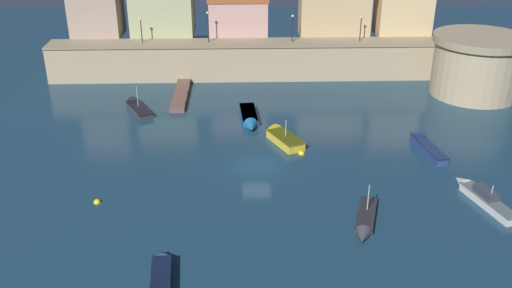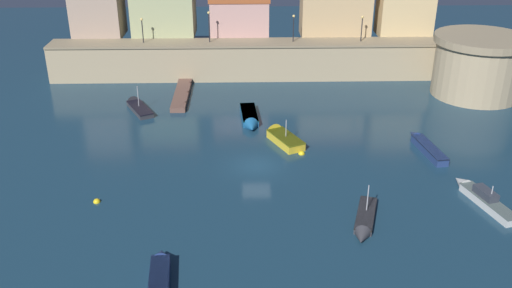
{
  "view_description": "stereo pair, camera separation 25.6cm",
  "coord_description": "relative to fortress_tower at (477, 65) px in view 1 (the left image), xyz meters",
  "views": [
    {
      "loc": [
        -1.37,
        -43.78,
        23.03
      ],
      "look_at": [
        0.0,
        1.58,
        1.35
      ],
      "focal_mm": 39.75,
      "sensor_mm": 36.0,
      "label": 1
    },
    {
      "loc": [
        -1.11,
        -43.79,
        23.03
      ],
      "look_at": [
        0.0,
        1.58,
        1.35
      ],
      "focal_mm": 39.75,
      "sensor_mm": 36.0,
      "label": 2
    }
  ],
  "objects": [
    {
      "name": "mooring_buoy_1",
      "position": [
        -21.34,
        -14.88,
        -3.51
      ],
      "size": [
        0.59,
        0.59,
        0.59
      ],
      "primitive_type": "sphere",
      "color": "yellow",
      "rests_on": "ground"
    },
    {
      "name": "quay_lamp_1",
      "position": [
        -30.61,
        6.76,
        3.49
      ],
      "size": [
        0.32,
        0.32,
        3.74
      ],
      "color": "black",
      "rests_on": "quay_wall"
    },
    {
      "name": "quay_lamp_3",
      "position": [
        -12.13,
        6.76,
        3.13
      ],
      "size": [
        0.32,
        0.32,
        3.11
      ],
      "color": "black",
      "rests_on": "quay_wall"
    },
    {
      "name": "moored_boat_6",
      "position": [
        -38.2,
        -3.29,
        -3.21
      ],
      "size": [
        4.08,
        6.1,
        3.23
      ],
      "rotation": [
        0.0,
        0.0,
        2.04
      ],
      "color": "#333338",
      "rests_on": "ground"
    },
    {
      "name": "moored_boat_5",
      "position": [
        -25.94,
        -7.37,
        -3.14
      ],
      "size": [
        1.97,
        6.62,
        1.48
      ],
      "rotation": [
        0.0,
        0.0,
        -1.5
      ],
      "color": "#195689",
      "rests_on": "ground"
    },
    {
      "name": "moored_boat_2",
      "position": [
        -9.85,
        -14.27,
        -3.11
      ],
      "size": [
        2.1,
        6.94,
        1.06
      ],
      "rotation": [
        0.0,
        0.0,
        1.72
      ],
      "color": "navy",
      "rests_on": "ground"
    },
    {
      "name": "quay_lamp_2",
      "position": [
        -20.44,
        6.76,
        3.23
      ],
      "size": [
        0.32,
        0.32,
        3.28
      ],
      "color": "black",
      "rests_on": "quay_wall"
    },
    {
      "name": "old_town_backdrop",
      "position": [
        -27.02,
        11.1,
        4.18
      ],
      "size": [
        45.52,
        6.16,
        7.85
      ],
      "color": "tan",
      "rests_on": "ground"
    },
    {
      "name": "moored_boat_7",
      "position": [
        -31.97,
        -32.09,
        -3.09
      ],
      "size": [
        1.59,
        5.03,
        1.14
      ],
      "rotation": [
        0.0,
        0.0,
        1.65
      ],
      "color": "navy",
      "rests_on": "ground"
    },
    {
      "name": "fortress_tower",
      "position": [
        0.0,
        0.0,
        0.0
      ],
      "size": [
        10.46,
        10.46,
        6.9
      ],
      "color": "tan",
      "rests_on": "ground"
    },
    {
      "name": "quay_wall",
      "position": [
        -25.51,
        6.76,
        -1.23
      ],
      "size": [
        49.19,
        4.02,
        4.54
      ],
      "color": "tan",
      "rests_on": "ground"
    },
    {
      "name": "moored_boat_4",
      "position": [
        -8.21,
        -23.51,
        -3.06
      ],
      "size": [
        2.97,
        7.11,
        2.12
      ],
      "rotation": [
        0.0,
        0.0,
        1.84
      ],
      "color": "silver",
      "rests_on": "ground"
    },
    {
      "name": "moored_boat_3",
      "position": [
        -23.05,
        -11.94,
        -3.07
      ],
      "size": [
        3.96,
        5.71,
        2.91
      ],
      "rotation": [
        0.0,
        0.0,
        2.02
      ],
      "color": "gold",
      "rests_on": "ground"
    },
    {
      "name": "quay_lamp_0",
      "position": [
        -38.64,
        6.76,
        3.06
      ],
      "size": [
        0.32,
        0.32,
        2.99
      ],
      "color": "black",
      "rests_on": "quay_wall"
    },
    {
      "name": "moored_boat_1",
      "position": [
        -17.94,
        -26.62,
        -3.24
      ],
      "size": [
        2.89,
        6.03,
        2.94
      ],
      "rotation": [
        0.0,
        0.0,
        -1.86
      ],
      "color": "#333338",
      "rests_on": "ground"
    },
    {
      "name": "pier_dock",
      "position": [
        -33.62,
        0.06,
        -3.24
      ],
      "size": [
        1.63,
        9.68,
        0.7
      ],
      "color": "brown",
      "rests_on": "ground"
    },
    {
      "name": "ground_plane",
      "position": [
        -25.51,
        -17.07,
        -3.51
      ],
      "size": [
        131.82,
        131.82,
        0.0
      ],
      "primitive_type": "plane",
      "color": "#19384C"
    },
    {
      "name": "mooring_buoy_0",
      "position": [
        -38.07,
        -22.83,
        -3.51
      ],
      "size": [
        0.56,
        0.56,
        0.56
      ],
      "primitive_type": "sphere",
      "color": "yellow",
      "rests_on": "ground"
    }
  ]
}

